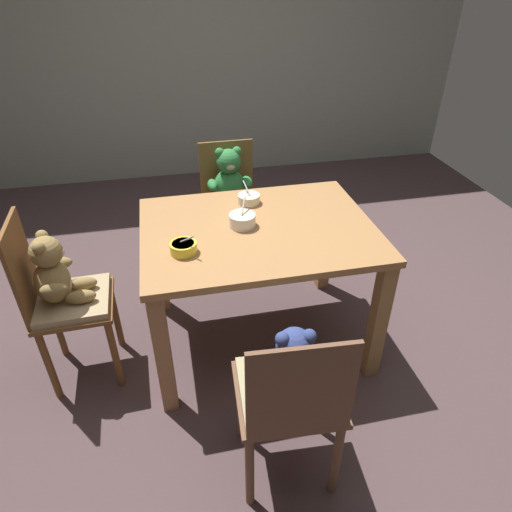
% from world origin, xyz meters
% --- Properties ---
extents(ground_plane, '(5.20, 5.20, 0.04)m').
position_xyz_m(ground_plane, '(0.00, 0.00, -0.02)').
color(ground_plane, '#4E3A3C').
extents(wall_rear, '(5.20, 0.08, 2.99)m').
position_xyz_m(wall_rear, '(0.00, 2.56, 1.49)').
color(wall_rear, gray).
rests_on(wall_rear, ground_plane).
extents(dining_table, '(1.17, 0.89, 0.75)m').
position_xyz_m(dining_table, '(0.00, 0.00, 0.62)').
color(dining_table, '#A37041').
rests_on(dining_table, ground_plane).
extents(teddy_chair_near_left, '(0.38, 0.38, 0.94)m').
position_xyz_m(teddy_chair_near_left, '(-0.99, -0.06, 0.57)').
color(teddy_chair_near_left, brown).
rests_on(teddy_chair_near_left, ground_plane).
extents(teddy_chair_near_front, '(0.43, 0.40, 0.89)m').
position_xyz_m(teddy_chair_near_front, '(-0.06, -0.84, 0.55)').
color(teddy_chair_near_front, brown).
rests_on(teddy_chair_near_front, ground_plane).
extents(teddy_chair_far_center, '(0.41, 0.37, 0.86)m').
position_xyz_m(teddy_chair_far_center, '(-0.01, 0.85, 0.58)').
color(teddy_chair_far_center, brown).
rests_on(teddy_chair_far_center, ground_plane).
extents(porridge_bowl_white_center, '(0.13, 0.14, 0.13)m').
position_xyz_m(porridge_bowl_white_center, '(-0.08, 0.03, 0.79)').
color(porridge_bowl_white_center, silver).
rests_on(porridge_bowl_white_center, dining_table).
extents(porridge_bowl_yellow_near_left, '(0.12, 0.12, 0.11)m').
position_xyz_m(porridge_bowl_yellow_near_left, '(-0.39, -0.16, 0.78)').
color(porridge_bowl_yellow_near_left, yellow).
rests_on(porridge_bowl_yellow_near_left, dining_table).
extents(porridge_bowl_cream_far_center, '(0.12, 0.13, 0.11)m').
position_xyz_m(porridge_bowl_cream_far_center, '(0.01, 0.27, 0.78)').
color(porridge_bowl_cream_far_center, beige).
rests_on(porridge_bowl_cream_far_center, dining_table).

